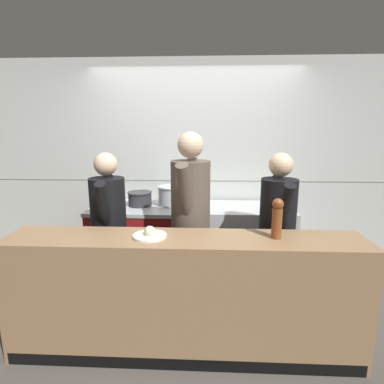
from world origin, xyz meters
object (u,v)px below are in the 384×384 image
object	(u,v)px
sauce_pot	(140,198)
pepper_mill	(277,218)
plated_dish_main	(150,234)
oven_range	(143,243)
chef_line	(277,230)
chef_sous	(191,217)
stock_pot	(110,197)
braising_pot	(172,195)
chef_head_cook	(109,228)

from	to	relation	value
sauce_pot	pepper_mill	bearing A→B (deg)	-42.08
plated_dish_main	pepper_mill	bearing A→B (deg)	1.29
oven_range	chef_line	world-z (taller)	chef_line
pepper_mill	chef_sous	size ratio (longest dim) A/B	0.17
stock_pot	pepper_mill	distance (m)	2.00
oven_range	plated_dish_main	xyz separation A→B (m)	(0.31, -1.16, 0.54)
braising_pot	chef_head_cook	bearing A→B (deg)	-124.48
plated_dish_main	chef_line	bearing A→B (deg)	23.88
oven_range	chef_line	size ratio (longest dim) A/B	0.72
oven_range	plated_dish_main	world-z (taller)	plated_dish_main
sauce_pot	plated_dish_main	size ratio (longest dim) A/B	1.09
sauce_pot	braising_pot	size ratio (longest dim) A/B	0.84
pepper_mill	sauce_pot	bearing A→B (deg)	137.92
pepper_mill	chef_line	size ratio (longest dim) A/B	0.19
plated_dish_main	chef_head_cook	size ratio (longest dim) A/B	0.16
sauce_pot	chef_head_cook	world-z (taller)	chef_head_cook
braising_pot	chef_line	bearing A→B (deg)	-35.76
stock_pot	braising_pot	world-z (taller)	braising_pot
sauce_pot	braising_pot	world-z (taller)	braising_pot
chef_head_cook	chef_line	xyz separation A→B (m)	(1.54, -0.01, 0.00)
chef_line	chef_head_cook	bearing A→B (deg)	178.19
plated_dish_main	chef_sous	distance (m)	0.59
oven_range	pepper_mill	xyz separation A→B (m)	(1.26, -1.14, 0.68)
pepper_mill	braising_pot	bearing A→B (deg)	127.53
stock_pot	braising_pot	bearing A→B (deg)	4.09
stock_pot	chef_head_cook	distance (m)	0.73
braising_pot	chef_line	size ratio (longest dim) A/B	0.21
pepper_mill	chef_head_cook	size ratio (longest dim) A/B	0.19
oven_range	chef_sous	bearing A→B (deg)	-47.66
braising_pot	plated_dish_main	world-z (taller)	braising_pot
braising_pot	plated_dish_main	distance (m)	1.22
chef_line	chef_sous	bearing A→B (deg)	175.56
oven_range	plated_dish_main	distance (m)	1.32
braising_pot	chef_head_cook	xyz separation A→B (m)	(-0.51, -0.74, -0.15)
chef_head_cook	chef_line	size ratio (longest dim) A/B	1.00
sauce_pot	chef_line	distance (m)	1.58
braising_pot	chef_sous	bearing A→B (deg)	-70.48
oven_range	stock_pot	world-z (taller)	stock_pot
pepper_mill	chef_head_cook	xyz separation A→B (m)	(-1.43, 0.46, -0.26)
stock_pot	chef_line	world-z (taller)	chef_line
stock_pot	plated_dish_main	size ratio (longest dim) A/B	1.29
chef_sous	chef_line	world-z (taller)	chef_sous
sauce_pot	braising_pot	distance (m)	0.37
oven_range	sauce_pot	world-z (taller)	sauce_pot
braising_pot	pepper_mill	world-z (taller)	pepper_mill
chef_line	pepper_mill	bearing A→B (deg)	-105.92
plated_dish_main	chef_head_cook	bearing A→B (deg)	134.60
chef_head_cook	chef_sous	world-z (taller)	chef_sous
oven_range	chef_sous	world-z (taller)	chef_sous
stock_pot	chef_sous	size ratio (longest dim) A/B	0.19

